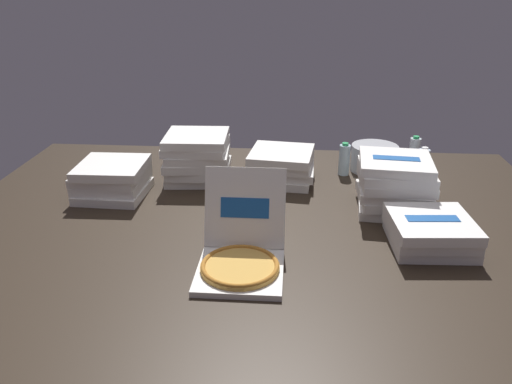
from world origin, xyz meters
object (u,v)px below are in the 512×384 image
at_px(pizza_stack_right_mid, 197,157).
at_px(pizza_stack_left_mid, 282,165).
at_px(pizza_stack_right_far, 430,232).
at_px(water_bottle_0, 414,152).
at_px(water_bottle_3, 344,160).
at_px(water_bottle_2, 423,164).
at_px(open_pizza_box, 241,251).
at_px(pizza_stack_center_far, 112,179).
at_px(water_bottle_1, 393,169).
at_px(ice_bucket, 374,158).
at_px(pizza_stack_left_near, 395,184).

distance_m(pizza_stack_right_mid, pizza_stack_left_mid, 0.51).
bearing_deg(pizza_stack_right_far, water_bottle_0, 82.23).
bearing_deg(pizza_stack_left_mid, pizza_stack_right_mid, -177.76).
distance_m(pizza_stack_right_mid, water_bottle_3, 0.90).
height_order(pizza_stack_left_mid, water_bottle_3, water_bottle_3).
xyz_separation_m(pizza_stack_right_far, water_bottle_2, (0.15, 0.83, 0.03)).
height_order(pizza_stack_left_mid, water_bottle_0, water_bottle_0).
distance_m(pizza_stack_left_mid, water_bottle_0, 0.90).
bearing_deg(pizza_stack_right_far, open_pizza_box, -163.88).
bearing_deg(open_pizza_box, water_bottle_0, 52.64).
bearing_deg(pizza_stack_center_far, water_bottle_2, 11.42).
height_order(pizza_stack_right_mid, pizza_stack_right_far, pizza_stack_right_mid).
bearing_deg(water_bottle_1, pizza_stack_right_mid, -179.95).
relative_size(open_pizza_box, pizza_stack_left_mid, 1.18).
relative_size(ice_bucket, water_bottle_0, 1.42).
distance_m(pizza_stack_left_mid, water_bottle_1, 0.65).
bearing_deg(water_bottle_3, ice_bucket, 24.49).
height_order(open_pizza_box, pizza_stack_right_mid, open_pizza_box).
height_order(open_pizza_box, pizza_stack_left_mid, open_pizza_box).
bearing_deg(pizza_stack_right_mid, pizza_stack_center_far, -148.78).
bearing_deg(pizza_stack_right_mid, ice_bucket, 12.30).
bearing_deg(water_bottle_3, pizza_stack_center_far, -162.74).
relative_size(pizza_stack_left_mid, water_bottle_2, 2.01).
bearing_deg(water_bottle_0, pizza_stack_center_far, -161.89).
bearing_deg(water_bottle_2, pizza_stack_left_mid, -174.78).
bearing_deg(open_pizza_box, pizza_stack_left_near, 40.17).
distance_m(pizza_stack_left_mid, ice_bucket, 0.62).
bearing_deg(water_bottle_3, water_bottle_1, -28.60).
bearing_deg(water_bottle_3, pizza_stack_left_near, -66.28).
bearing_deg(pizza_stack_left_near, pizza_stack_right_mid, 162.68).
distance_m(pizza_stack_left_near, ice_bucket, 0.59).
height_order(pizza_stack_left_mid, water_bottle_1, water_bottle_1).
bearing_deg(water_bottle_0, water_bottle_3, -159.47).
relative_size(water_bottle_2, water_bottle_3, 1.00).
relative_size(water_bottle_0, water_bottle_1, 1.00).
bearing_deg(open_pizza_box, pizza_stack_center_far, 138.59).
distance_m(ice_bucket, water_bottle_0, 0.28).
xyz_separation_m(pizza_stack_right_far, ice_bucket, (-0.12, 0.97, 0.01)).
bearing_deg(pizza_stack_left_near, open_pizza_box, -139.83).
distance_m(pizza_stack_right_mid, ice_bucket, 1.11).
bearing_deg(water_bottle_2, pizza_stack_center_far, -168.58).
height_order(water_bottle_0, water_bottle_2, same).
bearing_deg(ice_bucket, pizza_stack_left_mid, -159.44).
xyz_separation_m(pizza_stack_right_mid, water_bottle_2, (1.36, 0.10, -0.05)).
height_order(pizza_stack_left_near, water_bottle_2, pizza_stack_left_near).
xyz_separation_m(pizza_stack_left_mid, water_bottle_0, (0.84, 0.30, 0.00)).
bearing_deg(ice_bucket, open_pizza_box, -120.82).
bearing_deg(pizza_stack_center_far, pizza_stack_right_mid, 31.22).
height_order(pizza_stack_right_mid, pizza_stack_left_mid, pizza_stack_right_mid).
distance_m(pizza_stack_left_near, pizza_stack_center_far, 1.55).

